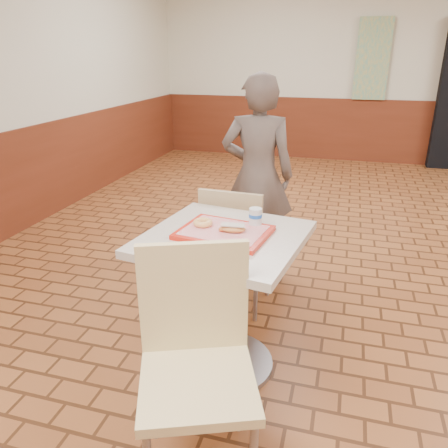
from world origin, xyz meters
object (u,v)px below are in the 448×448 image
(main_table, at_px, (224,281))
(chair_main_front, at_px, (196,353))
(long_john_donut, at_px, (232,228))
(chair_main_back, at_px, (235,244))
(paper_cup, at_px, (255,216))
(customer, at_px, (257,176))
(serving_tray, at_px, (224,232))
(ring_donut, at_px, (203,223))

(main_table, xyz_separation_m, chair_main_front, (0.05, -0.61, -0.00))
(long_john_donut, bearing_deg, chair_main_back, 102.94)
(chair_main_back, relative_size, paper_cup, 10.35)
(customer, bearing_deg, serving_tray, 86.89)
(ring_donut, bearing_deg, serving_tray, -12.78)
(ring_donut, bearing_deg, long_john_donut, -14.47)
(ring_donut, bearing_deg, main_table, -12.78)
(customer, xyz_separation_m, long_john_donut, (0.14, -1.33, 0.08))
(main_table, xyz_separation_m, chair_main_back, (-0.09, 0.60, -0.05))
(main_table, bearing_deg, chair_main_back, 98.88)
(chair_main_front, bearing_deg, customer, 72.44)
(chair_main_front, xyz_separation_m, long_john_donut, (-0.01, 0.60, 0.32))
(customer, relative_size, serving_tray, 3.52)
(serving_tray, bearing_deg, paper_cup, 42.13)
(chair_main_front, bearing_deg, ring_donut, 83.60)
(customer, distance_m, serving_tray, 1.32)
(main_table, distance_m, serving_tray, 0.28)
(customer, relative_size, ring_donut, 15.50)
(paper_cup, bearing_deg, customer, 101.07)
(ring_donut, bearing_deg, paper_cup, 20.19)
(main_table, distance_m, paper_cup, 0.39)
(long_john_donut, height_order, paper_cup, paper_cup)
(paper_cup, bearing_deg, ring_donut, -159.81)
(serving_tray, distance_m, paper_cup, 0.19)
(chair_main_front, bearing_deg, paper_cup, 61.58)
(main_table, distance_m, long_john_donut, 0.32)
(customer, height_order, ring_donut, customer)
(long_john_donut, relative_size, paper_cup, 1.64)
(customer, distance_m, long_john_donut, 1.34)
(chair_main_front, relative_size, ring_donut, 9.79)
(ring_donut, distance_m, long_john_donut, 0.18)
(main_table, distance_m, ring_donut, 0.34)
(chair_main_front, height_order, chair_main_back, chair_main_front)
(main_table, bearing_deg, paper_cup, 42.13)
(chair_main_front, height_order, long_john_donut, chair_main_front)
(chair_main_back, xyz_separation_m, paper_cup, (0.23, -0.48, 0.40))
(chair_main_back, bearing_deg, chair_main_front, 99.73)
(serving_tray, relative_size, long_john_donut, 3.13)
(customer, relative_size, paper_cup, 18.11)
(chair_main_front, relative_size, serving_tray, 2.22)
(long_john_donut, distance_m, paper_cup, 0.17)
(chair_main_front, distance_m, customer, 1.94)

